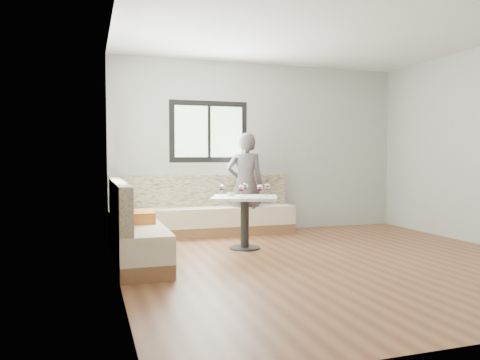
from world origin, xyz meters
name	(u,v)px	position (x,y,z in m)	size (l,w,h in m)	color
room	(326,143)	(-0.08, 0.08, 1.41)	(5.01, 5.01, 2.81)	brown
banquette	(177,221)	(-1.59, 1.63, 0.33)	(2.90, 2.80, 0.95)	brown
table	(245,210)	(-0.77, 1.05, 0.53)	(1.05, 0.94, 0.71)	black
person	(245,184)	(-0.40, 2.13, 0.81)	(0.59, 0.39, 1.62)	#50474C
olive_ramekin	(231,194)	(-0.92, 1.19, 0.73)	(0.11, 0.11, 0.04)	white
wine_glass_a	(222,188)	(-1.09, 1.04, 0.83)	(0.08, 0.08, 0.17)	white
wine_glass_b	(241,188)	(-0.88, 0.89, 0.83)	(0.08, 0.08, 0.17)	white
wine_glass_c	(260,188)	(-0.63, 0.86, 0.83)	(0.08, 0.08, 0.17)	white
wine_glass_d	(245,187)	(-0.72, 1.18, 0.83)	(0.08, 0.08, 0.17)	white
wine_glass_e	(267,187)	(-0.46, 1.03, 0.83)	(0.08, 0.08, 0.17)	white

